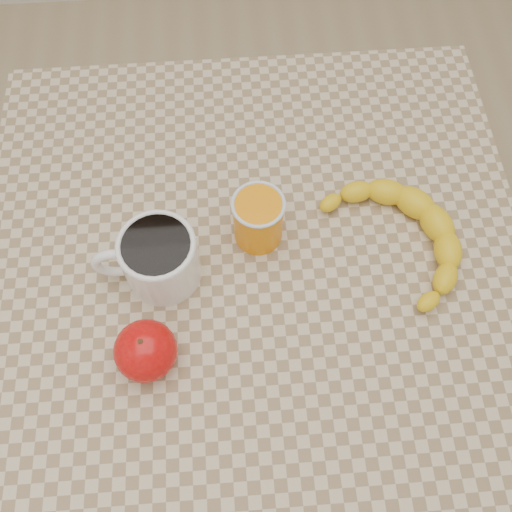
{
  "coord_description": "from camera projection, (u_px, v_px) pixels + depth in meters",
  "views": [
    {
      "loc": [
        -0.03,
        -0.36,
        1.49
      ],
      "look_at": [
        0.0,
        0.0,
        0.77
      ],
      "focal_mm": 40.0,
      "sensor_mm": 36.0,
      "label": 1
    }
  ],
  "objects": [
    {
      "name": "ground",
      "position": [
        256.0,
        386.0,
        1.49
      ],
      "size": [
        3.0,
        3.0,
        0.0
      ],
      "primitive_type": "plane",
      "color": "tan",
      "rests_on": "ground"
    },
    {
      "name": "coffee_mug",
      "position": [
        158.0,
        258.0,
        0.77
      ],
      "size": [
        0.15,
        0.11,
        0.09
      ],
      "color": "white",
      "rests_on": "table"
    },
    {
      "name": "orange_juice_glass",
      "position": [
        258.0,
        219.0,
        0.8
      ],
      "size": [
        0.08,
        0.08,
        0.09
      ],
      "color": "orange",
      "rests_on": "table"
    },
    {
      "name": "apple",
      "position": [
        146.0,
        351.0,
        0.73
      ],
      "size": [
        0.1,
        0.1,
        0.08
      ],
      "color": "#A9050A",
      "rests_on": "table"
    },
    {
      "name": "table",
      "position": [
        256.0,
        286.0,
        0.9
      ],
      "size": [
        0.8,
        0.8,
        0.75
      ],
      "color": "#C3AD8A",
      "rests_on": "ground"
    },
    {
      "name": "banana",
      "position": [
        402.0,
        236.0,
        0.82
      ],
      "size": [
        0.39,
        0.41,
        0.04
      ],
      "primitive_type": null,
      "rotation": [
        0.0,
        0.0,
        0.42
      ],
      "color": "yellow",
      "rests_on": "table"
    }
  ]
}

